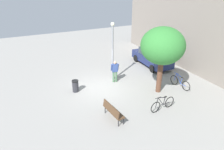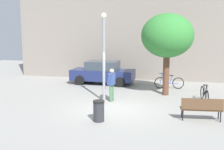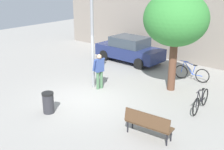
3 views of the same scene
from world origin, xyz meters
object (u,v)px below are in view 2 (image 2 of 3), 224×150
object	(u,v)px
bicycle_blue	(169,82)
parked_car_navy	(103,72)
person_by_lamppost	(112,83)
lamppost	(104,51)
park_bench	(202,107)
trash_bin	(99,111)
bicycle_black	(204,94)
plaza_tree	(167,36)

from	to	relation	value
bicycle_blue	parked_car_navy	size ratio (longest dim) A/B	0.43
person_by_lamppost	lamppost	bearing A→B (deg)	-179.18
park_bench	parked_car_navy	bearing A→B (deg)	130.87
park_bench	trash_bin	bearing A→B (deg)	-166.50
person_by_lamppost	park_bench	distance (m)	4.67
bicycle_black	plaza_tree	bearing A→B (deg)	149.21
lamppost	park_bench	xyz separation A→B (m)	(4.52, -2.16, -1.99)
park_bench	bicycle_black	world-z (taller)	bicycle_black
parked_car_navy	trash_bin	world-z (taller)	parked_car_navy
plaza_tree	parked_car_navy	distance (m)	5.46
person_by_lamppost	parked_car_navy	distance (m)	4.73
bicycle_blue	trash_bin	bearing A→B (deg)	-110.80
person_by_lamppost	trash_bin	bearing A→B (deg)	-86.83
parked_car_navy	bicycle_black	bearing A→B (deg)	-29.90
park_bench	plaza_tree	size ratio (longest dim) A/B	0.36
lamppost	bicycle_blue	bearing A→B (deg)	50.00
person_by_lamppost	trash_bin	distance (m)	3.16
person_by_lamppost	bicycle_black	distance (m)	4.70
park_bench	trash_bin	world-z (taller)	park_bench
lamppost	trash_bin	distance (m)	3.80
bicycle_blue	trash_bin	size ratio (longest dim) A/B	2.16
person_by_lamppost	bicycle_black	bearing A→B (deg)	11.11
trash_bin	bicycle_blue	bearing A→B (deg)	69.20
park_bench	lamppost	bearing A→B (deg)	154.46
plaza_tree	bicycle_black	world-z (taller)	plaza_tree
bicycle_black	trash_bin	bearing A→B (deg)	-137.66
bicycle_black	parked_car_navy	distance (m)	7.14
person_by_lamppost	trash_bin	size ratio (longest dim) A/B	2.00
bicycle_blue	park_bench	bearing A→B (deg)	-77.49
park_bench	bicycle_blue	world-z (taller)	bicycle_blue
bicycle_black	parked_car_navy	bearing A→B (deg)	150.10
plaza_tree	bicycle_blue	size ratio (longest dim) A/B	2.49
plaza_tree	person_by_lamppost	bearing A→B (deg)	-141.98
plaza_tree	trash_bin	size ratio (longest dim) A/B	5.38
lamppost	person_by_lamppost	distance (m)	1.61
bicycle_blue	bicycle_black	xyz separation A→B (m)	(1.78, -2.90, 0.00)
park_bench	plaza_tree	bearing A→B (deg)	109.46
plaza_tree	parked_car_navy	world-z (taller)	plaza_tree
parked_car_navy	lamppost	bearing A→B (deg)	-74.83
park_bench	person_by_lamppost	bearing A→B (deg)	152.29
park_bench	bicycle_black	distance (m)	3.10
trash_bin	park_bench	bearing A→B (deg)	13.50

